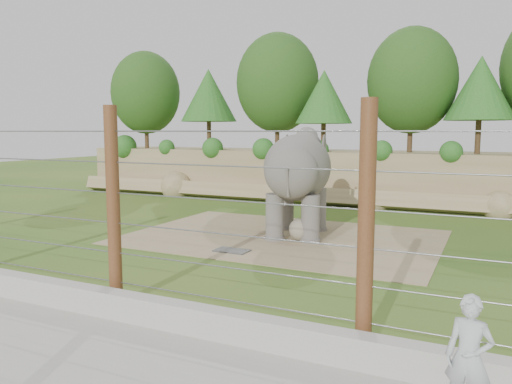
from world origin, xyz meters
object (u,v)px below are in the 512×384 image
at_px(stone_ball, 300,229).
at_px(elephant, 298,183).
at_px(zookeeper, 469,358).
at_px(barrier_fence, 113,208).

bearing_deg(stone_ball, elephant, 116.89).
bearing_deg(zookeeper, elephant, 133.90).
height_order(elephant, barrier_fence, barrier_fence).
relative_size(elephant, zookeeper, 2.85).
distance_m(stone_ball, barrier_fence, 7.50).
bearing_deg(barrier_fence, stone_ball, 80.43).
relative_size(elephant, barrier_fence, 0.22).
bearing_deg(elephant, stone_ball, -74.64).
xyz_separation_m(barrier_fence, zookeeper, (6.58, -1.25, -1.22)).
height_order(elephant, zookeeper, elephant).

